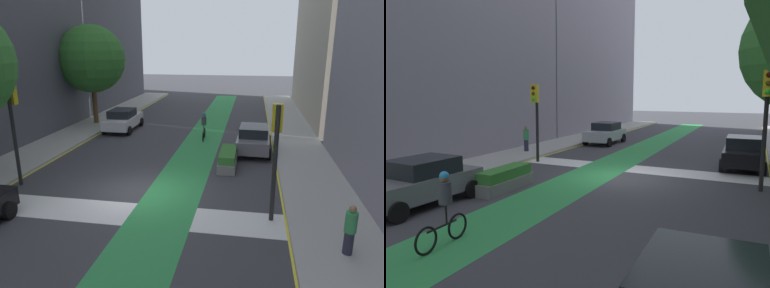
# 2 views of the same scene
# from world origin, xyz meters

# --- Properties ---
(ground_plane) EXTENTS (120.00, 120.00, 0.00)m
(ground_plane) POSITION_xyz_m (0.00, 0.00, 0.00)
(ground_plane) COLOR #38383D
(bike_lane_paint) EXTENTS (2.40, 60.00, 0.01)m
(bike_lane_paint) POSITION_xyz_m (1.48, 0.00, 0.00)
(bike_lane_paint) COLOR #2D8C47
(bike_lane_paint) RESTS_ON ground_plane
(crosswalk_band) EXTENTS (12.00, 1.80, 0.01)m
(crosswalk_band) POSITION_xyz_m (0.00, -2.00, 0.00)
(crosswalk_band) COLOR silver
(crosswalk_band) RESTS_ON ground_plane
(sidewalk_right) EXTENTS (3.00, 60.00, 0.15)m
(sidewalk_right) POSITION_xyz_m (7.50, 0.00, 0.07)
(sidewalk_right) COLOR #9E9E99
(sidewalk_right) RESTS_ON ground_plane
(curb_stripe_right) EXTENTS (0.16, 60.00, 0.01)m
(curb_stripe_right) POSITION_xyz_m (6.00, 0.00, 0.01)
(curb_stripe_right) COLOR yellow
(curb_stripe_right) RESTS_ON ground_plane
(traffic_signal_near_right) EXTENTS (0.35, 0.52, 4.19)m
(traffic_signal_near_right) POSITION_xyz_m (5.45, -1.45, 2.94)
(traffic_signal_near_right) COLOR black
(traffic_signal_near_right) RESTS_ON ground_plane
(traffic_signal_near_left) EXTENTS (0.35, 0.52, 4.56)m
(traffic_signal_near_left) POSITION_xyz_m (-5.55, 0.01, 3.19)
(traffic_signal_near_left) COLOR black
(traffic_signal_near_left) RESTS_ON ground_plane
(car_grey_right_far) EXTENTS (2.15, 4.26, 1.57)m
(car_grey_right_far) POSITION_xyz_m (4.77, 6.83, 0.80)
(car_grey_right_far) COLOR slate
(car_grey_right_far) RESTS_ON ground_plane
(car_silver_right_near) EXTENTS (2.08, 4.23, 1.57)m
(car_silver_right_near) POSITION_xyz_m (4.78, -9.93, 0.80)
(car_silver_right_near) COLOR #B2B7BF
(car_silver_right_near) RESTS_ON ground_plane
(car_black_left_near) EXTENTS (2.09, 4.23, 1.57)m
(car_black_left_near) POSITION_xyz_m (-4.76, -4.61, 0.80)
(car_black_left_near) COLOR black
(car_black_left_near) RESTS_ON ground_plane
(cyclist_in_lane) EXTENTS (0.32, 1.73, 1.86)m
(cyclist_in_lane) POSITION_xyz_m (1.54, 8.90, 0.97)
(cyclist_in_lane) COLOR black
(cyclist_in_lane) RESTS_ON ground_plane
(pedestrian_sidewalk_right_a) EXTENTS (0.34, 0.34, 1.54)m
(pedestrian_sidewalk_right_a) POSITION_xyz_m (7.55, -3.57, 0.93)
(pedestrian_sidewalk_right_a) COLOR #262638
(pedestrian_sidewalk_right_a) RESTS_ON sidewalk_right
(median_planter) EXTENTS (0.87, 2.85, 0.85)m
(median_planter) POSITION_xyz_m (3.48, 3.97, 0.40)
(median_planter) COLOR slate
(median_planter) RESTS_ON ground_plane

